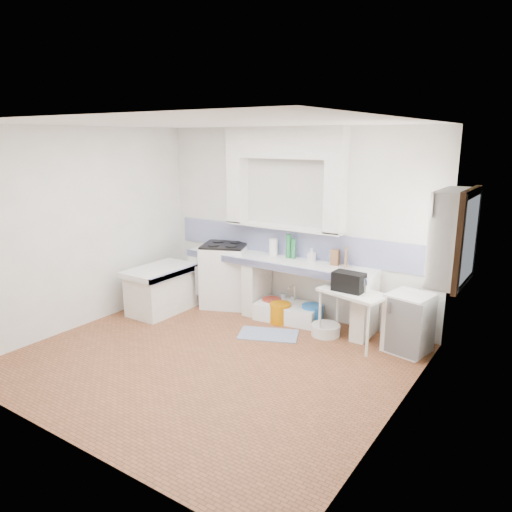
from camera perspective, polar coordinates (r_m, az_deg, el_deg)
The scene contains 36 objects.
floor at distance 6.06m, azimuth -5.37°, elevation -12.07°, with size 4.50×4.50×0.00m, color brown.
ceiling at distance 5.46m, azimuth -6.05°, elevation 15.43°, with size 4.50×4.50×0.00m, color white.
wall_back at distance 7.22m, azimuth 4.41°, elevation 3.90°, with size 4.50×4.50×0.00m, color white.
wall_front at distance 4.30m, azimuth -22.84°, elevation -4.09°, with size 4.50×4.50×0.00m, color white.
wall_left at distance 7.21m, azimuth -19.71°, elevation 3.11°, with size 4.50×4.50×0.00m, color white.
wall_right at distance 4.55m, azimuth 16.84°, elevation -2.60°, with size 4.50×4.50×0.00m, color white.
alcove_mass at distance 7.05m, azimuth 3.36°, elevation 13.28°, with size 1.90×0.25×0.45m, color white.
window_frame at distance 5.61m, azimuth 22.34°, elevation 2.08°, with size 0.35×0.86×1.06m, color #3A2412.
lace_valance at distance 5.58m, azimuth 21.23°, elevation 6.09°, with size 0.01×0.84×0.24m, color white.
counter_slab at distance 7.13m, azimuth 2.45°, elevation -0.65°, with size 3.00×0.60×0.08m, color white.
counter_lip at distance 6.90m, azimuth 1.24°, elevation -1.13°, with size 3.00×0.04×0.10m, color navy.
counter_pier_left at distance 8.04m, azimuth -6.15°, elevation -2.36°, with size 0.20×0.55×0.82m, color white.
counter_pier_mid at distance 7.43m, azimuth 0.10°, elevation -3.63°, with size 0.20×0.55×0.82m, color white.
counter_pier_right at distance 6.68m, azimuth 12.79°, elevation -6.04°, with size 0.20×0.55×0.82m, color white.
peninsula_top at distance 7.53m, azimuth -11.26°, elevation -1.69°, with size 0.70×1.10×0.08m, color white.
peninsula_base at distance 7.63m, azimuth -11.14°, elevation -4.22°, with size 0.60×1.00×0.62m, color white.
peninsula_lip at distance 7.31m, azimuth -9.42°, elevation -2.08°, with size 0.04×1.10×0.10m, color navy.
backsplash at distance 7.26m, azimuth 4.31°, elevation 1.55°, with size 4.27×0.03×0.40m, color navy.
stove at distance 7.75m, azimuth -3.68°, elevation -2.33°, with size 0.69×0.67×0.98m, color white.
sink at distance 7.22m, azimuth 3.80°, elevation -6.71°, with size 0.93×0.50×0.22m, color white.
side_table at distance 6.46m, azimuth 11.26°, elevation -7.15°, with size 0.86×0.48×0.04m, color white.
fridge at distance 6.40m, azimuth 17.62°, elevation -7.56°, with size 0.49×0.49×0.76m, color white.
bucket_red at distance 7.35m, azimuth 1.86°, elevation -6.09°, with size 0.29×0.29×0.27m, color #AD3526.
bucket_orange at distance 7.11m, azimuth 2.88°, elevation -6.74°, with size 0.31×0.31×0.29m, color #C87100.
bucket_blue at distance 7.08m, azimuth 6.68°, elevation -6.91°, with size 0.31×0.31×0.29m, color blue.
basin_white at distance 6.75m, azimuth 8.25°, elevation -8.64°, with size 0.39×0.39×0.15m, color white.
water_bottle_a at distance 7.44m, azimuth 3.17°, elevation -5.64°, with size 0.09×0.09×0.33m, color silver.
water_bottle_b at distance 7.37m, azimuth 4.37°, elevation -6.00°, with size 0.08×0.08×0.29m, color silver.
black_bag at distance 6.31m, azimuth 10.92°, elevation -3.01°, with size 0.40×0.23×0.25m, color black.
green_bottle_a at distance 7.12m, azimuth 4.43°, elevation 0.86°, with size 0.07×0.07×0.30m, color #237740.
green_bottle_b at distance 7.15m, azimuth 3.87°, elevation 1.17°, with size 0.08×0.08×0.36m, color #237740.
knife_block at distance 6.83m, azimuth 9.34°, elevation -0.16°, with size 0.11×0.09×0.22m, color #97683C.
cutting_board at distance 6.76m, azimuth 10.60°, elevation -0.13°, with size 0.02×0.20×0.27m, color #97683C.
paper_towel at distance 7.29m, azimuth 2.07°, elevation 1.05°, with size 0.13×0.13×0.26m, color white.
soap_bottle at distance 6.99m, azimuth 6.60°, elevation 0.14°, with size 0.09×0.09×0.19m, color white.
rug at distance 6.72m, azimuth 1.48°, elevation -9.26°, with size 0.80×0.46×0.01m, color #3D528F.
Camera 1 is at (3.47, -4.21, 2.64)m, focal length 33.78 mm.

